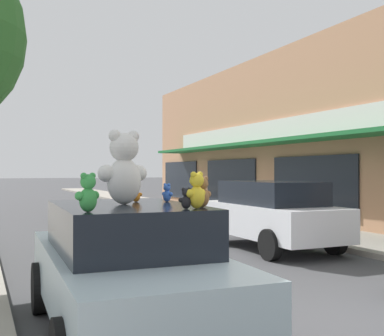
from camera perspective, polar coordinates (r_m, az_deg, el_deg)
The scene contains 10 objects.
ground_plane at distance 6.57m, azimuth 16.24°, elevation -17.02°, with size 260.00×260.00×0.00m, color #424244.
plush_art_car at distance 5.66m, azimuth -7.87°, elevation -11.44°, with size 1.99×4.21×1.50m.
teddy_bear_giant at distance 5.59m, azimuth -8.08°, elevation -0.06°, with size 0.65×0.43×0.85m.
teddy_bear_blue at distance 6.00m, azimuth -2.98°, elevation -2.96°, with size 0.13×0.17×0.23m.
teddy_bear_orange at distance 6.00m, azimuth -6.65°, elevation -3.02°, with size 0.16×0.10×0.22m.
teddy_bear_green at distance 4.58m, azimuth -12.23°, elevation -2.92°, with size 0.28×0.22×0.37m.
teddy_bear_brown at distance 5.08m, azimuth 1.22°, elevation -2.90°, with size 0.25×0.16×0.33m.
teddy_bear_yellow at distance 4.90m, azimuth 0.55°, elevation -2.71°, with size 0.28×0.22×0.38m.
teddy_bear_black at distance 4.86m, azimuth -0.72°, elevation -3.65°, with size 0.16×0.10×0.22m.
parked_car_far_center at distance 11.81m, azimuth 9.36°, elevation -5.27°, with size 1.92×4.06×1.64m.
Camera 1 is at (-4.07, -4.80, 1.88)m, focal length 45.00 mm.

